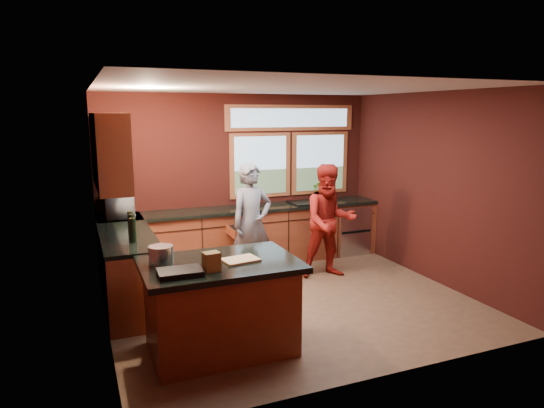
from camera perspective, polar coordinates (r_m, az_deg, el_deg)
floor at (r=6.43m, az=2.14°, el=-11.27°), size 4.50×4.50×0.00m
room_shell at (r=6.08m, az=-4.16°, el=4.95°), size 4.52×4.02×2.71m
back_counter at (r=7.85m, az=-1.62°, el=-3.61°), size 4.50×0.64×0.93m
left_counter at (r=6.59m, az=-16.80°, el=-6.88°), size 0.64×2.30×0.93m
island at (r=5.04m, az=-6.06°, el=-11.81°), size 1.55×1.05×0.95m
person_grey at (r=6.90m, az=-2.40°, el=-2.28°), size 0.69×0.51×1.71m
person_red at (r=7.15m, az=6.76°, el=-2.03°), size 0.92×0.78×1.68m
microwave at (r=7.27m, az=-17.49°, el=-0.21°), size 0.40×0.59×0.32m
potted_plant at (r=8.24m, az=5.90°, el=1.70°), size 0.35×0.30×0.39m
paper_towel at (r=7.69m, az=-2.41°, el=0.70°), size 0.12×0.12×0.28m
cutting_board at (r=4.89m, az=-3.74°, el=-6.56°), size 0.38×0.30×0.02m
stock_pot at (r=4.89m, az=-12.92°, el=-5.85°), size 0.24×0.24×0.18m
paper_bag at (r=4.59m, az=-7.13°, el=-6.74°), size 0.17×0.14×0.18m
black_tray at (r=4.55m, az=-10.79°, el=-7.89°), size 0.41×0.29×0.05m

